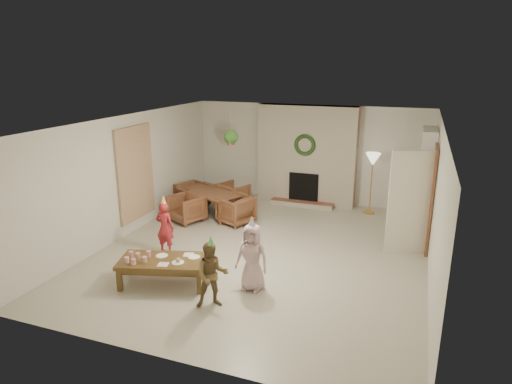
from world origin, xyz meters
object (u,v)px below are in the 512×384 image
at_px(dining_chair_far, 233,195).
at_px(child_red, 165,228).
at_px(dining_chair_near, 187,208).
at_px(child_pink, 252,257).
at_px(dining_chair_right, 236,210).
at_px(child_plaid, 212,275).
at_px(coffee_table_top, 163,261).
at_px(dining_table, 211,203).
at_px(dining_chair_left, 192,195).

xyz_separation_m(dining_chair_far, child_red, (-0.12, -2.98, 0.19)).
bearing_deg(dining_chair_near, child_pink, -19.66).
bearing_deg(dining_chair_right, dining_chair_far, -128.66).
bearing_deg(dining_chair_right, child_pink, 51.91).
bearing_deg(child_plaid, coffee_table_top, 132.26).
bearing_deg(coffee_table_top, dining_chair_right, 73.32).
xyz_separation_m(dining_chair_near, dining_chair_right, (1.10, 0.28, 0.00)).
distance_m(coffee_table_top, child_red, 1.26).
distance_m(dining_chair_far, child_plaid, 4.70).
distance_m(dining_chair_right, coffee_table_top, 3.06).
height_order(dining_table, dining_chair_left, dining_chair_left).
xyz_separation_m(dining_table, coffee_table_top, (0.80, -3.42, 0.12)).
distance_m(dining_table, dining_chair_left, 0.71).
height_order(dining_chair_left, child_pink, child_pink).
relative_size(dining_chair_left, child_plaid, 0.68).
bearing_deg(child_plaid, child_pink, 33.30).
bearing_deg(dining_chair_left, dining_chair_near, -135.00).
bearing_deg(child_red, dining_table, -85.86).
bearing_deg(dining_chair_far, child_pink, 141.75).
bearing_deg(child_red, dining_chair_left, -72.74).
height_order(child_red, child_plaid, child_plaid).
bearing_deg(coffee_table_top, dining_table, 86.67).
bearing_deg(dining_chair_right, dining_table, -90.00).
bearing_deg(dining_chair_left, child_plaid, -124.05).
height_order(coffee_table_top, child_plaid, child_plaid).
bearing_deg(child_pink, coffee_table_top, -163.29).
xyz_separation_m(dining_chair_far, child_plaid, (1.56, -4.43, 0.19)).
xyz_separation_m(dining_chair_left, child_plaid, (2.50, -4.08, 0.19)).
xyz_separation_m(dining_chair_left, dining_chair_right, (1.46, -0.66, 0.00)).
bearing_deg(coffee_table_top, dining_chair_near, 95.03).
bearing_deg(dining_chair_far, dining_chair_right, 141.34).
bearing_deg(dining_table, dining_chair_left, 180.00).
distance_m(dining_chair_far, child_red, 2.99).
relative_size(dining_chair_near, coffee_table_top, 0.49).
xyz_separation_m(dining_table, dining_chair_right, (0.81, -0.37, 0.03)).
height_order(dining_table, child_plaid, child_plaid).
xyz_separation_m(dining_chair_near, coffee_table_top, (1.09, -2.77, 0.09)).
relative_size(dining_table, dining_chair_near, 2.34).
relative_size(dining_chair_right, child_pink, 0.63).
xyz_separation_m(coffee_table_top, child_plaid, (1.06, -0.36, 0.10)).
bearing_deg(child_pink, dining_chair_near, 139.37).
relative_size(dining_chair_left, coffee_table_top, 0.49).
relative_size(dining_chair_right, coffee_table_top, 0.49).
bearing_deg(dining_chair_near, dining_chair_far, 90.00).
xyz_separation_m(coffee_table_top, child_red, (-0.62, 1.09, 0.10)).
distance_m(dining_table, dining_chair_far, 0.71).
bearing_deg(dining_chair_far, dining_chair_near, 90.00).
bearing_deg(dining_chair_left, dining_chair_right, -90.00).
distance_m(dining_chair_near, dining_chair_right, 1.14).
bearing_deg(dining_chair_right, coffee_table_top, 24.19).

